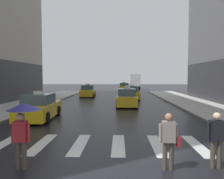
% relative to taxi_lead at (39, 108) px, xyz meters
% --- Properties ---
extents(crosswalk_markings, '(11.30, 2.80, 0.01)m').
position_rel_taxi_lead_xyz_m(crosswalk_markings, '(4.33, -5.14, -0.72)').
color(crosswalk_markings, silver).
rests_on(crosswalk_markings, ground).
extents(taxi_lead, '(2.07, 4.61, 1.80)m').
position_rel_taxi_lead_xyz_m(taxi_lead, '(0.00, 0.00, 0.00)').
color(taxi_lead, yellow).
rests_on(taxi_lead, ground).
extents(taxi_second, '(2.00, 4.57, 1.80)m').
position_rel_taxi_lead_xyz_m(taxi_second, '(5.82, 6.57, 0.00)').
color(taxi_second, gold).
rests_on(taxi_second, ground).
extents(taxi_third, '(2.09, 4.61, 1.80)m').
position_rel_taxi_lead_xyz_m(taxi_third, '(6.65, 12.96, 0.00)').
color(taxi_third, gold).
rests_on(taxi_third, ground).
extents(taxi_fourth, '(2.06, 4.60, 1.80)m').
position_rel_taxi_lead_xyz_m(taxi_fourth, '(0.71, 16.31, 0.00)').
color(taxi_fourth, gold).
rests_on(taxi_fourth, ground).
extents(taxi_fifth, '(2.09, 4.61, 1.80)m').
position_rel_taxi_lead_xyz_m(taxi_fifth, '(5.93, 27.71, 0.00)').
color(taxi_fifth, yellow).
rests_on(taxi_fifth, ground).
extents(box_truck, '(2.42, 7.59, 3.35)m').
position_rel_taxi_lead_xyz_m(box_truck, '(8.62, 36.12, 1.13)').
color(box_truck, '#2D2D2D').
rests_on(box_truck, ground).
extents(pedestrian_with_umbrella, '(0.96, 0.96, 1.94)m').
position_rel_taxi_lead_xyz_m(pedestrian_with_umbrella, '(2.37, -7.55, 0.79)').
color(pedestrian_with_umbrella, '#473D33').
rests_on(pedestrian_with_umbrella, ground).
extents(pedestrian_with_handbag, '(0.61, 0.24, 1.65)m').
position_rel_taxi_lead_xyz_m(pedestrian_with_handbag, '(6.56, -7.44, 0.21)').
color(pedestrian_with_handbag, '#473D33').
rests_on(pedestrian_with_handbag, ground).
extents(pedestrian_plain_coat, '(0.55, 0.24, 1.65)m').
position_rel_taxi_lead_xyz_m(pedestrian_plain_coat, '(7.98, -7.26, 0.21)').
color(pedestrian_plain_coat, '#473D33').
rests_on(pedestrian_plain_coat, ground).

